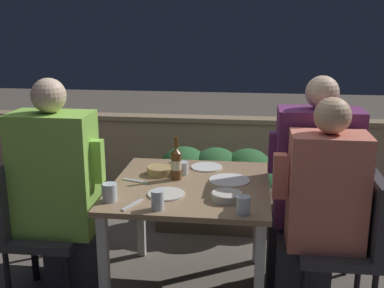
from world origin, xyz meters
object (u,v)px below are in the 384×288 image
person_purple_stripe (311,187)px  chair_right_near (354,235)px  person_green_blouse (61,195)px  beer_bottle (176,163)px  person_coral_top (319,212)px  chair_left_far (54,197)px  chair_right_far (341,213)px  chair_left_near (32,219)px

person_purple_stripe → chair_right_near: bearing=-55.0°
person_green_blouse → beer_bottle: (0.63, 0.23, 0.14)m
person_coral_top → person_green_blouse: bearing=-179.5°
chair_left_far → person_coral_top: 1.67m
chair_left_far → chair_right_near: same height
chair_left_far → chair_right_far: (1.81, -0.04, 0.00)m
person_green_blouse → person_coral_top: (1.44, 0.01, -0.03)m
chair_left_near → person_green_blouse: 0.25m
chair_right_near → person_coral_top: size_ratio=0.67×
person_green_blouse → beer_bottle: 0.68m
chair_right_far → person_purple_stripe: (-0.19, 0.00, 0.15)m
chair_left_near → beer_bottle: beer_bottle is taller
person_purple_stripe → beer_bottle: person_purple_stripe is taller
person_green_blouse → chair_right_near: (1.63, 0.01, -0.16)m
person_coral_top → chair_left_near: bearing=-179.6°
chair_left_far → person_coral_top: size_ratio=0.67×
chair_right_near → person_coral_top: (-0.19, 0.00, 0.12)m
person_purple_stripe → chair_right_far: bearing=-0.0°
chair_right_near → person_purple_stripe: person_purple_stripe is taller
person_green_blouse → chair_right_near: bearing=0.4°
chair_left_near → chair_right_far: size_ratio=1.00×
chair_left_far → chair_right_far: bearing=-1.2°
chair_left_near → chair_left_far: same height
chair_right_near → chair_right_far: (-0.02, 0.29, 0.00)m
person_green_blouse → person_purple_stripe: 1.45m
chair_left_far → person_coral_top: (1.63, -0.33, 0.12)m
chair_right_near → chair_left_near: bearing=-179.6°
chair_right_near → beer_bottle: 1.06m
chair_left_far → beer_bottle: (0.82, -0.12, 0.30)m
chair_right_near → chair_left_far: bearing=169.7°
person_purple_stripe → beer_bottle: 0.81m
person_purple_stripe → beer_bottle: bearing=-174.4°
person_green_blouse → chair_left_far: bearing=120.0°
chair_right_near → person_purple_stripe: (-0.21, 0.29, 0.15)m
chair_left_near → beer_bottle: 0.90m
beer_bottle → chair_left_near: bearing=-164.4°
person_green_blouse → chair_left_far: person_green_blouse is taller
person_green_blouse → person_purple_stripe: (1.42, 0.31, -0.00)m
chair_left_near → person_green_blouse: bearing=0.0°
person_coral_top → beer_bottle: person_coral_top is taller
chair_left_near → chair_right_near: same height
chair_right_far → person_purple_stripe: person_purple_stripe is taller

